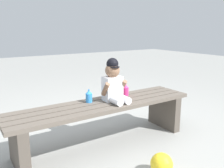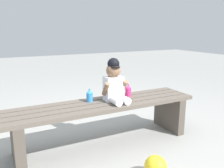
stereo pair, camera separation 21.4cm
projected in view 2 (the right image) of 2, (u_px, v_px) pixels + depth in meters
The scene contains 6 objects.
ground_plane at pixel (105, 143), 2.30m from camera, with size 16.00×16.00×0.00m, color #999993.
park_bench at pixel (105, 115), 2.23m from camera, with size 1.79×0.41×0.41m.
child_figure at pixel (114, 83), 2.22m from camera, with size 0.23×0.27×0.40m.
sippy_cup_left at pixel (90, 95), 2.22m from camera, with size 0.06×0.06×0.12m.
sippy_cup_right at pixel (128, 90), 2.41m from camera, with size 0.06×0.06×0.12m.
toy_ball at pixel (156, 167), 1.76m from camera, with size 0.17×0.17×0.17m, color yellow.
Camera 2 is at (-0.90, -1.91, 1.07)m, focal length 38.29 mm.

